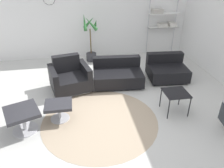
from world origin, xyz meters
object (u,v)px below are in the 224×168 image
(ottoman, at_px, (59,107))
(couch_low, at_px, (117,75))
(armchair_red, at_px, (70,78))
(couch_second, at_px, (167,70))
(shelf_unit, at_px, (163,21))
(potted_plant, at_px, (91,43))
(side_table, at_px, (176,94))

(ottoman, xyz_separation_m, couch_low, (1.36, 1.25, -0.04))
(armchair_red, relative_size, couch_second, 1.02)
(armchair_red, bearing_deg, shelf_unit, -160.61)
(ottoman, distance_m, potted_plant, 2.96)
(couch_second, bearing_deg, couch_low, 6.62)
(couch_second, height_order, side_table, couch_second)
(armchair_red, height_order, couch_low, armchair_red)
(couch_second, bearing_deg, side_table, 78.16)
(couch_second, relative_size, potted_plant, 0.71)
(couch_low, height_order, potted_plant, potted_plant)
(armchair_red, height_order, potted_plant, potted_plant)
(ottoman, bearing_deg, shelf_unit, 44.14)
(couch_low, bearing_deg, armchair_red, 9.54)
(armchair_red, xyz_separation_m, couch_low, (1.15, 0.11, -0.05))
(couch_second, relative_size, side_table, 2.19)
(ottoman, xyz_separation_m, potted_plant, (0.84, 2.82, 0.31))
(couch_low, height_order, side_table, couch_low)
(couch_second, distance_m, shelf_unit, 1.99)
(couch_low, height_order, shelf_unit, shelf_unit)
(ottoman, distance_m, couch_low, 1.85)
(armchair_red, bearing_deg, couch_second, 170.22)
(potted_plant, bearing_deg, couch_second, -39.88)
(ottoman, xyz_separation_m, shelf_unit, (3.13, 3.04, 0.82))
(couch_second, xyz_separation_m, shelf_unit, (0.47, 1.73, 0.86))
(armchair_red, relative_size, side_table, 2.24)
(couch_second, xyz_separation_m, potted_plant, (-1.81, 1.52, 0.35))
(potted_plant, height_order, shelf_unit, shelf_unit)
(shelf_unit, bearing_deg, side_table, -105.66)
(ottoman, height_order, potted_plant, potted_plant)
(armchair_red, distance_m, couch_second, 2.46)
(ottoman, height_order, couch_low, couch_low)
(ottoman, height_order, couch_second, couch_second)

